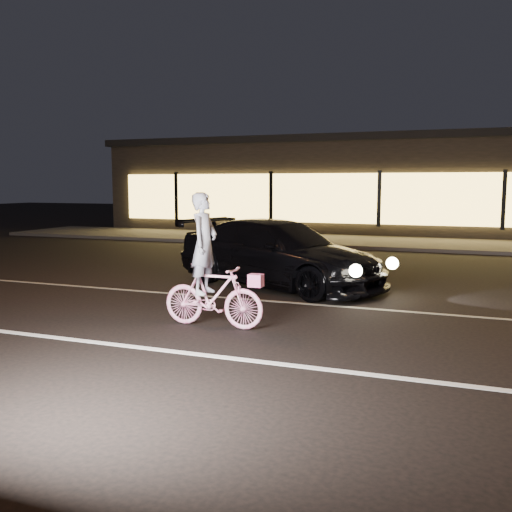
% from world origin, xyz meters
% --- Properties ---
extents(ground, '(90.00, 90.00, 0.00)m').
position_xyz_m(ground, '(0.00, 0.00, 0.00)').
color(ground, black).
rests_on(ground, ground).
extents(lane_stripe_near, '(60.00, 0.12, 0.01)m').
position_xyz_m(lane_stripe_near, '(0.00, -1.50, 0.00)').
color(lane_stripe_near, silver).
rests_on(lane_stripe_near, ground).
extents(lane_stripe_far, '(60.00, 0.10, 0.01)m').
position_xyz_m(lane_stripe_far, '(0.00, 2.00, 0.00)').
color(lane_stripe_far, gray).
rests_on(lane_stripe_far, ground).
extents(sidewalk, '(30.00, 4.00, 0.12)m').
position_xyz_m(sidewalk, '(0.00, 13.00, 0.06)').
color(sidewalk, '#383533').
rests_on(sidewalk, ground).
extents(storefront, '(25.40, 8.42, 4.20)m').
position_xyz_m(storefront, '(0.00, 18.97, 2.15)').
color(storefront, black).
rests_on(storefront, ground).
extents(cyclist, '(1.64, 0.56, 2.06)m').
position_xyz_m(cyclist, '(-0.23, -0.13, 0.73)').
color(cyclist, '#FF388B').
rests_on(cyclist, ground).
extents(sedan, '(5.27, 3.65, 1.42)m').
position_xyz_m(sedan, '(-0.37, 3.56, 0.71)').
color(sedan, black).
rests_on(sedan, ground).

